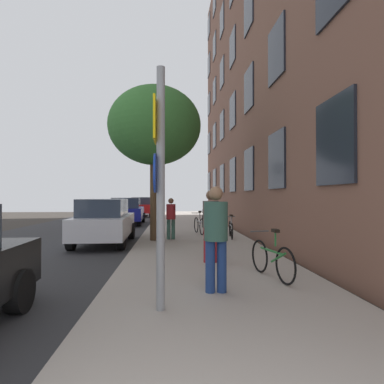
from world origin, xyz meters
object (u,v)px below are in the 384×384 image
bicycle_0 (272,259)px  car_3 (142,206)px  sign_post (159,176)px  pedestrian_1 (211,221)px  pedestrian_2 (171,216)px  pedestrian_0 (216,232)px  car_1 (105,221)px  car_2 (127,211)px  bicycle_1 (231,229)px  traffic_light (157,180)px  bicycle_3 (204,221)px  tree_near (155,126)px  bicycle_2 (199,225)px

bicycle_0 → car_3: (-4.47, 22.28, 0.34)m
bicycle_0 → sign_post: bearing=-142.1°
pedestrian_1 → pedestrian_2: bearing=102.4°
pedestrian_0 → car_1: size_ratio=0.41×
pedestrian_2 → car_2: size_ratio=0.35×
bicycle_1 → pedestrian_1: (-1.34, -4.56, 0.65)m
pedestrian_1 → car_3: pedestrian_1 is taller
pedestrian_0 → pedestrian_2: size_ratio=1.16×
sign_post → car_2: bearing=99.1°
traffic_light → car_3: 6.97m
sign_post → bicycle_1: size_ratio=2.18×
sign_post → car_3: size_ratio=0.77×
car_2 → car_3: 8.33m
sign_post → pedestrian_0: (0.93, 0.81, -0.89)m
car_3 → bicycle_3: bearing=-72.0°
tree_near → bicycle_3: tree_near is taller
pedestrian_1 → car_2: bearing=106.4°
bicycle_1 → car_3: bearing=106.6°
traffic_light → tree_near: bearing=-88.2°
bicycle_0 → car_2: car_2 is taller
pedestrian_2 → bicycle_1: bearing=4.3°
tree_near → bicycle_2: (1.80, 1.90, -3.79)m
traffic_light → car_2: (-1.75, -1.82, -1.95)m
traffic_light → bicycle_0: 16.20m
bicycle_1 → car_3: 16.79m
bicycle_1 → pedestrian_2: 2.37m
bicycle_0 → bicycle_1: size_ratio=1.06×
bicycle_2 → tree_near: bearing=-133.5°
pedestrian_1 → car_2: 12.84m
tree_near → bicycle_1: 4.82m
bicycle_1 → car_1: bearing=-173.0°
car_2 → car_3: (0.18, 8.33, 0.00)m
bicycle_2 → car_2: car_2 is taller
bicycle_3 → pedestrian_0: pedestrian_0 is taller
bicycle_0 → car_1: 7.11m
tree_near → pedestrian_2: (0.60, 0.22, -3.30)m
car_3 → pedestrian_0: bearing=-82.0°
bicycle_3 → bicycle_0: bearing=-87.7°
bicycle_1 → bicycle_2: size_ratio=0.98×
pedestrian_0 → car_2: 15.21m
sign_post → pedestrian_2: size_ratio=2.26×
car_2 → car_1: bearing=-88.0°
tree_near → car_2: (-2.06, 8.15, -3.45)m
tree_near → car_2: 9.09m
bicycle_2 → bicycle_3: size_ratio=0.95×
traffic_light → car_2: bearing=-133.8°
bicycle_3 → pedestrian_2: bearing=-113.3°
tree_near → bicycle_1: size_ratio=3.55×
bicycle_3 → pedestrian_0: bearing=-94.5°
bicycle_0 → bicycle_2: bearing=95.8°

